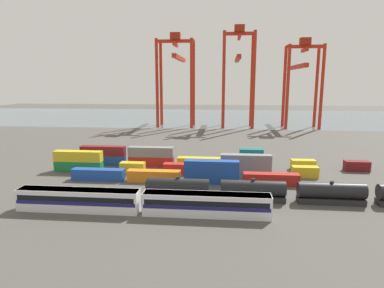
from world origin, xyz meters
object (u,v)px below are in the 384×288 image
(freight_tank_row, at_px, (292,192))
(shipping_container_12, at_px, (103,160))
(gantry_crane_east, at_px, (302,74))
(shipping_container_8, at_px, (188,169))
(passenger_train, at_px, (141,201))
(shipping_container_11, at_px, (305,172))
(gantry_crane_central, at_px, (238,67))
(gantry_crane_west, at_px, (177,69))
(shipping_container_7, at_px, (133,167))

(freight_tank_row, height_order, shipping_container_12, freight_tank_row)
(gantry_crane_east, bearing_deg, freight_tank_row, -102.68)
(freight_tank_row, xyz_separation_m, shipping_container_12, (-45.41, 24.21, -0.74))
(freight_tank_row, xyz_separation_m, shipping_container_8, (-21.42, 17.29, -0.74))
(passenger_train, bearing_deg, freight_tank_row, 16.50)
(shipping_container_8, xyz_separation_m, shipping_container_11, (27.89, 0.00, 0.00))
(gantry_crane_central, bearing_deg, gantry_crane_west, 178.69)
(shipping_container_11, relative_size, gantry_crane_west, 0.13)
(shipping_container_7, height_order, gantry_crane_east, gantry_crane_east)
(shipping_container_11, bearing_deg, shipping_container_12, 172.41)
(passenger_train, bearing_deg, gantry_crane_central, 80.03)
(gantry_crane_west, relative_size, gantry_crane_east, 1.07)
(freight_tank_row, distance_m, shipping_container_12, 51.47)
(shipping_container_8, relative_size, gantry_crane_central, 0.25)
(passenger_train, relative_size, gantry_crane_central, 0.90)
(passenger_train, bearing_deg, gantry_crane_east, 66.34)
(gantry_crane_west, bearing_deg, shipping_container_12, -95.50)
(shipping_container_7, distance_m, gantry_crane_east, 112.59)
(gantry_crane_west, bearing_deg, gantry_crane_east, 0.05)
(passenger_train, xyz_separation_m, shipping_container_11, (33.28, 25.23, -0.84))
(gantry_crane_central, height_order, gantry_crane_east, gantry_crane_central)
(shipping_container_11, bearing_deg, gantry_crane_west, 115.40)
(shipping_container_11, distance_m, gantry_crane_west, 105.39)
(shipping_container_12, relative_size, gantry_crane_east, 0.28)
(shipping_container_12, height_order, gantry_crane_east, gantry_crane_east)
(gantry_crane_central, bearing_deg, shipping_container_12, -114.86)
(passenger_train, distance_m, gantry_crane_west, 120.59)
(shipping_container_7, distance_m, shipping_container_11, 41.84)
(passenger_train, bearing_deg, shipping_container_12, 120.07)
(gantry_crane_east, bearing_deg, gantry_crane_central, -178.59)
(gantry_crane_central, bearing_deg, shipping_container_7, -107.65)
(shipping_container_11, relative_size, shipping_container_12, 0.50)
(freight_tank_row, height_order, gantry_crane_central, gantry_crane_central)
(shipping_container_8, bearing_deg, freight_tank_row, -38.92)
(shipping_container_8, distance_m, gantry_crane_west, 97.20)
(shipping_container_8, bearing_deg, shipping_container_11, 0.00)
(shipping_container_7, bearing_deg, passenger_train, -71.25)
(shipping_container_11, height_order, gantry_crane_west, gantry_crane_west)
(gantry_crane_east, bearing_deg, shipping_container_11, -101.14)
(passenger_train, height_order, gantry_crane_central, gantry_crane_central)
(shipping_container_8, relative_size, shipping_container_12, 1.00)
(freight_tank_row, height_order, gantry_crane_west, gantry_crane_west)
(passenger_train, bearing_deg, shipping_container_11, 37.17)
(shipping_container_12, bearing_deg, gantry_crane_east, 50.57)
(shipping_container_7, height_order, shipping_container_8, same)
(shipping_container_7, xyz_separation_m, shipping_container_8, (13.95, 0.00, 0.00))
(freight_tank_row, bearing_deg, gantry_crane_west, 108.80)
(shipping_container_7, bearing_deg, shipping_container_12, 145.47)
(freight_tank_row, distance_m, shipping_container_8, 27.54)
(shipping_container_12, bearing_deg, freight_tank_row, -28.06)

